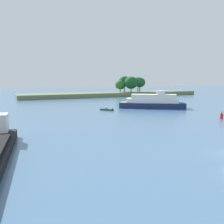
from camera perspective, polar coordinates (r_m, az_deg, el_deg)
The scene contains 4 objects.
treeline_island at distance 134.99m, azimuth 0.98°, elevation 4.35°, with size 88.21×13.70×9.65m.
white_riverboat at distance 85.84m, azimuth 8.34°, elevation 2.05°, with size 19.77×14.65×6.72m.
fishing_skiff at distance 79.34m, azimuth -1.07°, elevation 0.53°, with size 3.44×3.77×0.92m.
channel_buoy_red at distance 68.22m, azimuth 21.66°, elevation -0.68°, with size 0.70×0.70×1.90m.
Camera 1 is at (-27.44, -25.26, 9.92)m, focal length 44.34 mm.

